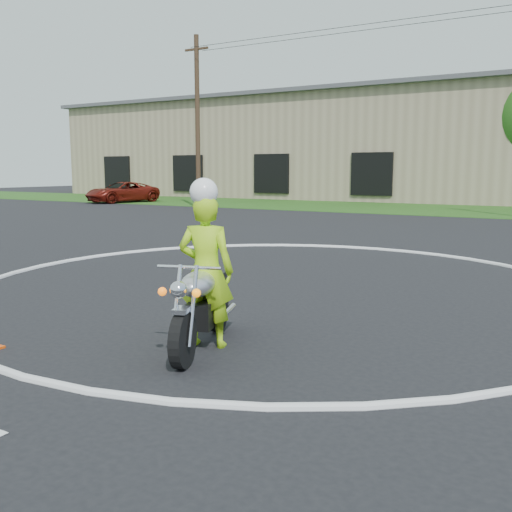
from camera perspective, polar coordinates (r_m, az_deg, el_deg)
The scene contains 7 objects.
ground at distance 9.01m, azimuth -6.84°, elevation -6.27°, with size 120.00×120.00×0.00m, color black.
grass_strip at distance 34.42m, azimuth 21.42°, elevation 4.22°, with size 120.00×10.00×0.02m, color #1E4714.
course_markings at distance 11.93m, azimuth 14.58°, elevation -2.76°, with size 19.05×19.05×0.12m.
primary_motorcycle at distance 7.40m, azimuth -5.49°, elevation -4.92°, with size 0.98×2.18×1.19m.
rider_primary_grp at distance 7.42m, azimuth -5.03°, elevation -1.04°, with size 0.85×0.69×2.21m.
pickup_grp at distance 41.66m, azimuth -13.24°, elevation 6.23°, with size 3.70×5.65×1.45m.
warehouse at distance 52.41m, azimuth 3.93°, elevation 10.65°, with size 41.00×17.00×8.30m.
Camera 1 is at (5.28, -6.93, 2.31)m, focal length 40.00 mm.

